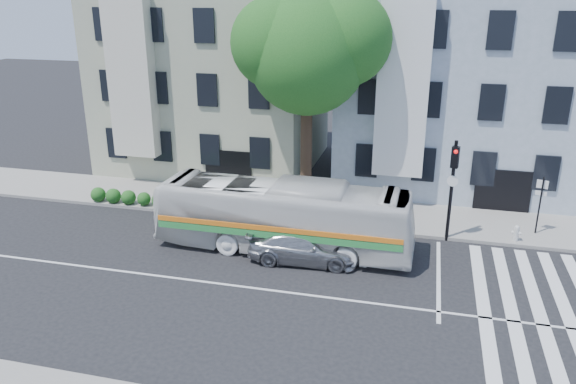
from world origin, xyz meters
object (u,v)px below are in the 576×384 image
(sedan, at_px, (304,246))
(fire_hydrant, at_px, (516,233))
(traffic_signal, at_px, (453,178))
(bus, at_px, (283,216))

(sedan, distance_m, fire_hydrant, 9.28)
(sedan, distance_m, traffic_signal, 6.91)
(traffic_signal, bearing_deg, sedan, -134.06)
(bus, relative_size, sedan, 2.41)
(fire_hydrant, bearing_deg, bus, -162.81)
(bus, distance_m, traffic_signal, 7.26)
(fire_hydrant, bearing_deg, sedan, -155.88)
(traffic_signal, bearing_deg, bus, -144.30)
(bus, relative_size, fire_hydrant, 15.11)
(traffic_signal, xyz_separation_m, fire_hydrant, (2.86, 0.45, -2.38))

